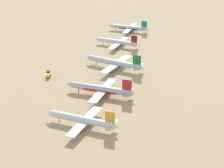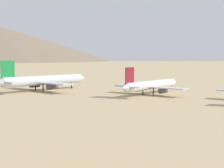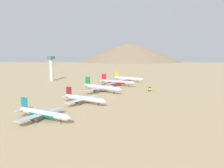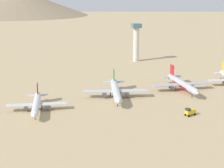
% 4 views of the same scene
% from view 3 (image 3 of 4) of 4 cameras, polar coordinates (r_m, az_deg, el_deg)
% --- Properties ---
extents(ground_plane, '(1800.00, 1800.00, 0.00)m').
position_cam_3_polar(ground_plane, '(179.65, -2.73, -2.42)').
color(ground_plane, tan).
extents(parked_jet_0, '(35.56, 28.79, 10.29)m').
position_cam_3_polar(parked_jet_0, '(109.65, -18.58, -7.68)').
color(parked_jet_0, silver).
rests_on(parked_jet_0, ground).
extents(parked_jet_1, '(36.16, 29.42, 10.42)m').
position_cam_3_polar(parked_jet_1, '(139.63, -7.88, -4.00)').
color(parked_jet_1, silver).
rests_on(parked_jet_1, ground).
extents(parked_jet_2, '(43.40, 35.49, 12.55)m').
position_cam_3_polar(parked_jet_2, '(181.19, -3.10, -0.98)').
color(parked_jet_2, silver).
rests_on(parked_jet_2, ground).
extents(parked_jet_3, '(42.44, 34.36, 12.28)m').
position_cam_3_polar(parked_jet_3, '(219.45, 1.28, 0.54)').
color(parked_jet_3, '#B2B7C1').
rests_on(parked_jet_3, ground).
extents(parked_jet_4, '(40.61, 32.99, 11.71)m').
position_cam_3_polar(parked_jet_4, '(254.17, 4.26, 1.49)').
color(parked_jet_4, silver).
rests_on(parked_jet_4, ground).
extents(service_truck, '(4.28, 5.68, 3.90)m').
position_cam_3_polar(service_truck, '(191.38, 10.36, -1.28)').
color(service_truck, yellow).
rests_on(service_truck, ground).
extents(control_tower, '(7.20, 7.20, 31.15)m').
position_cam_3_polar(control_tower, '(272.88, -16.40, 4.45)').
color(control_tower, beige).
rests_on(control_tower, ground).
extents(desert_hill_2, '(507.65, 507.65, 102.72)m').
position_cam_3_polar(desert_hill_2, '(1060.54, 4.86, 8.87)').
color(desert_hill_2, '#8C775B').
rests_on(desert_hill_2, ground).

